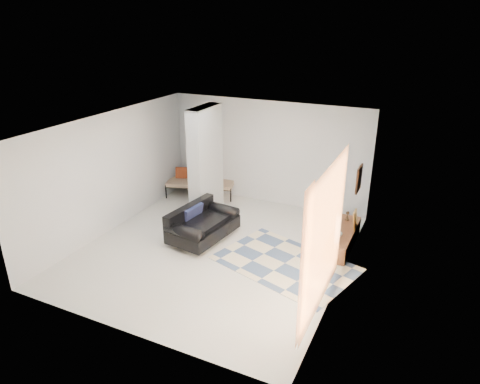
% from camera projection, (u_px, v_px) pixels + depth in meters
% --- Properties ---
extents(floor, '(6.00, 6.00, 0.00)m').
position_uv_depth(floor, '(216.00, 249.00, 9.48)').
color(floor, silver).
rests_on(floor, ground).
extents(ceiling, '(6.00, 6.00, 0.00)m').
position_uv_depth(ceiling, '(212.00, 125.00, 8.42)').
color(ceiling, white).
rests_on(ceiling, wall_back).
extents(wall_back, '(6.00, 0.00, 6.00)m').
position_uv_depth(wall_back, '(267.00, 153.00, 11.47)').
color(wall_back, silver).
rests_on(wall_back, ground).
extents(wall_front, '(6.00, 0.00, 6.00)m').
position_uv_depth(wall_front, '(120.00, 258.00, 6.44)').
color(wall_front, silver).
rests_on(wall_front, ground).
extents(wall_left, '(0.00, 6.00, 6.00)m').
position_uv_depth(wall_left, '(111.00, 172.00, 10.03)').
color(wall_left, silver).
rests_on(wall_left, ground).
extents(wall_right, '(0.00, 6.00, 6.00)m').
position_uv_depth(wall_right, '(345.00, 215.00, 7.87)').
color(wall_right, silver).
rests_on(wall_right, ground).
extents(partition_column, '(0.35, 1.20, 2.80)m').
position_uv_depth(partition_column, '(206.00, 162.00, 10.73)').
color(partition_column, '#A8ADAF').
rests_on(partition_column, floor).
extents(hallway_door, '(0.85, 0.06, 2.04)m').
position_uv_depth(hallway_door, '(199.00, 157.00, 12.40)').
color(hallway_door, white).
rests_on(hallway_door, floor).
extents(curtain, '(0.00, 2.55, 2.55)m').
position_uv_depth(curtain, '(325.00, 238.00, 6.92)').
color(curtain, '#FC8D42').
rests_on(curtain, wall_right).
extents(wall_art, '(0.04, 0.45, 0.55)m').
position_uv_depth(wall_art, '(359.00, 179.00, 8.91)').
color(wall_art, '#3A1E10').
rests_on(wall_art, wall_right).
extents(media_console, '(0.45, 1.71, 0.80)m').
position_uv_depth(media_console, '(343.00, 238.00, 9.53)').
color(media_console, brown).
rests_on(media_console, floor).
extents(loveseat, '(1.18, 1.78, 0.76)m').
position_uv_depth(loveseat, '(201.00, 224.00, 9.84)').
color(loveseat, silver).
rests_on(loveseat, floor).
extents(daybed, '(2.04, 1.32, 0.77)m').
position_uv_depth(daybed, '(200.00, 181.00, 12.26)').
color(daybed, black).
rests_on(daybed, floor).
extents(area_rug, '(3.17, 2.56, 0.01)m').
position_uv_depth(area_rug, '(285.00, 263.00, 8.92)').
color(area_rug, beige).
rests_on(area_rug, floor).
extents(cylinder_lamp, '(0.11, 0.11, 0.58)m').
position_uv_depth(cylinder_lamp, '(338.00, 230.00, 8.84)').
color(cylinder_lamp, silver).
rests_on(cylinder_lamp, media_console).
extents(bronze_figurine, '(0.12, 0.12, 0.21)m').
position_uv_depth(bronze_figurine, '(347.00, 216.00, 9.90)').
color(bronze_figurine, '#2F2015').
rests_on(bronze_figurine, media_console).
extents(vase, '(0.17, 0.17, 0.17)m').
position_uv_depth(vase, '(339.00, 233.00, 9.17)').
color(vase, silver).
rests_on(vase, media_console).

